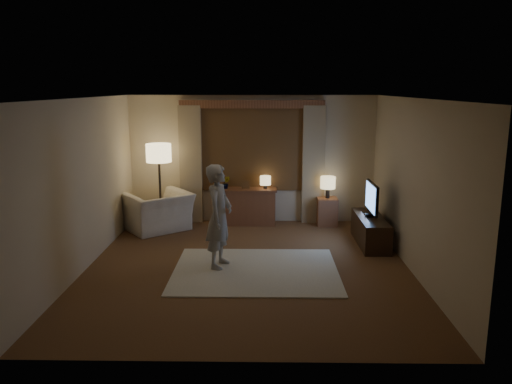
{
  "coord_description": "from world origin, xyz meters",
  "views": [
    {
      "loc": [
        0.25,
        -7.39,
        2.77
      ],
      "look_at": [
        0.12,
        0.6,
        1.07
      ],
      "focal_mm": 35.0,
      "sensor_mm": 36.0,
      "label": 1
    }
  ],
  "objects_px": {
    "armchair": "(158,212)",
    "person": "(219,216)",
    "tv_stand": "(370,230)",
    "sideboard": "(246,207)",
    "side_table": "(327,212)"
  },
  "relations": [
    {
      "from": "person",
      "to": "sideboard",
      "type": "bearing_deg",
      "value": 7.12
    },
    {
      "from": "armchair",
      "to": "person",
      "type": "distance_m",
      "value": 2.49
    },
    {
      "from": "armchair",
      "to": "side_table",
      "type": "bearing_deg",
      "value": 148.93
    },
    {
      "from": "armchair",
      "to": "person",
      "type": "bearing_deg",
      "value": 85.71
    },
    {
      "from": "side_table",
      "to": "tv_stand",
      "type": "bearing_deg",
      "value": -63.48
    },
    {
      "from": "sideboard",
      "to": "tv_stand",
      "type": "bearing_deg",
      "value": -29.62
    },
    {
      "from": "armchair",
      "to": "tv_stand",
      "type": "distance_m",
      "value": 4.05
    },
    {
      "from": "armchair",
      "to": "side_table",
      "type": "distance_m",
      "value": 3.37
    },
    {
      "from": "sideboard",
      "to": "side_table",
      "type": "relative_size",
      "value": 2.14
    },
    {
      "from": "armchair",
      "to": "tv_stand",
      "type": "xyz_separation_m",
      "value": [
        3.97,
        -0.81,
        -0.12
      ]
    },
    {
      "from": "sideboard",
      "to": "tv_stand",
      "type": "xyz_separation_m",
      "value": [
        2.28,
        -1.29,
        -0.1
      ]
    },
    {
      "from": "sideboard",
      "to": "side_table",
      "type": "xyz_separation_m",
      "value": [
        1.65,
        -0.05,
        -0.07
      ]
    },
    {
      "from": "sideboard",
      "to": "person",
      "type": "bearing_deg",
      "value": -97.12
    },
    {
      "from": "person",
      "to": "tv_stand",
      "type": "bearing_deg",
      "value": -50.58
    },
    {
      "from": "armchair",
      "to": "side_table",
      "type": "xyz_separation_m",
      "value": [
        3.34,
        0.44,
        -0.09
      ]
    }
  ]
}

